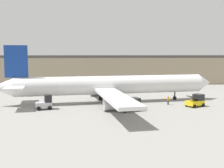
{
  "coord_description": "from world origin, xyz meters",
  "views": [
    {
      "loc": [
        -3.23,
        -52.97,
        9.39
      ],
      "look_at": [
        0.0,
        0.0,
        3.49
      ],
      "focal_mm": 45.0,
      "sensor_mm": 36.0,
      "label": 1
    }
  ],
  "objects_px": {
    "ground_crew_worker": "(168,100)",
    "airplane": "(107,86)",
    "pushback_tug": "(131,105)",
    "baggage_tug": "(45,103)",
    "belt_loader_truck": "(196,101)"
  },
  "relations": [
    {
      "from": "baggage_tug",
      "to": "belt_loader_truck",
      "type": "distance_m",
      "value": 26.07
    },
    {
      "from": "baggage_tug",
      "to": "pushback_tug",
      "type": "bearing_deg",
      "value": -24.51
    },
    {
      "from": "ground_crew_worker",
      "to": "baggage_tug",
      "type": "relative_size",
      "value": 0.56
    },
    {
      "from": "airplane",
      "to": "baggage_tug",
      "type": "height_order",
      "value": "airplane"
    },
    {
      "from": "airplane",
      "to": "ground_crew_worker",
      "type": "height_order",
      "value": "airplane"
    },
    {
      "from": "airplane",
      "to": "pushback_tug",
      "type": "distance_m",
      "value": 9.2
    },
    {
      "from": "baggage_tug",
      "to": "airplane",
      "type": "bearing_deg",
      "value": 13.82
    },
    {
      "from": "airplane",
      "to": "ground_crew_worker",
      "type": "distance_m",
      "value": 11.72
    },
    {
      "from": "airplane",
      "to": "pushback_tug",
      "type": "relative_size",
      "value": 11.07
    },
    {
      "from": "belt_loader_truck",
      "to": "pushback_tug",
      "type": "distance_m",
      "value": 12.28
    },
    {
      "from": "airplane",
      "to": "baggage_tug",
      "type": "xyz_separation_m",
      "value": [
        -10.58,
        -6.09,
        -2.14
      ]
    },
    {
      "from": "ground_crew_worker",
      "to": "belt_loader_truck",
      "type": "relative_size",
      "value": 0.45
    },
    {
      "from": "ground_crew_worker",
      "to": "baggage_tug",
      "type": "height_order",
      "value": "baggage_tug"
    },
    {
      "from": "airplane",
      "to": "belt_loader_truck",
      "type": "bearing_deg",
      "value": -27.15
    },
    {
      "from": "ground_crew_worker",
      "to": "airplane",
      "type": "bearing_deg",
      "value": 152.59
    }
  ]
}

